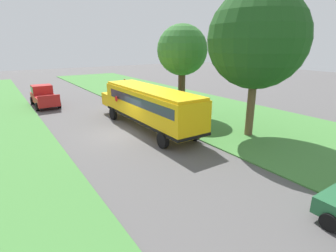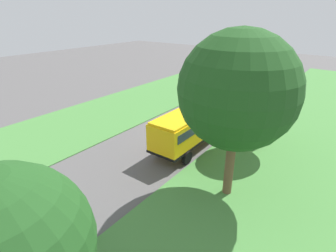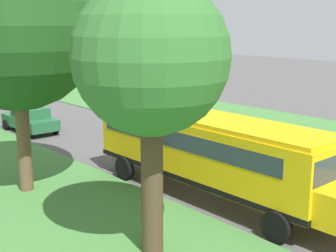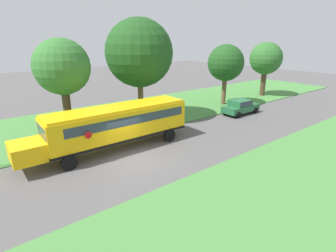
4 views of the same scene
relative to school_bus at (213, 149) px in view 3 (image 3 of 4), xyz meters
name	(u,v)px [view 3 (image 3 of 4)]	position (x,y,z in m)	size (l,w,h in m)	color
ground_plane	(252,183)	(2.47, 0.00, -1.92)	(120.00, 120.00, 0.00)	#565454
school_bus	(213,149)	(0.00, 0.00, 0.00)	(2.84, 12.42, 3.16)	yellow
car_green_nearest	(30,118)	(-0.33, 14.97, -1.05)	(2.02, 4.40, 1.56)	#236038
oak_tree_beside_bus	(153,60)	(-4.51, -1.94, 3.71)	(4.31, 4.31, 7.89)	#4C3826
oak_tree_roadside_mid	(18,27)	(-5.05, 5.24, 4.52)	(6.36, 6.36, 9.69)	brown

